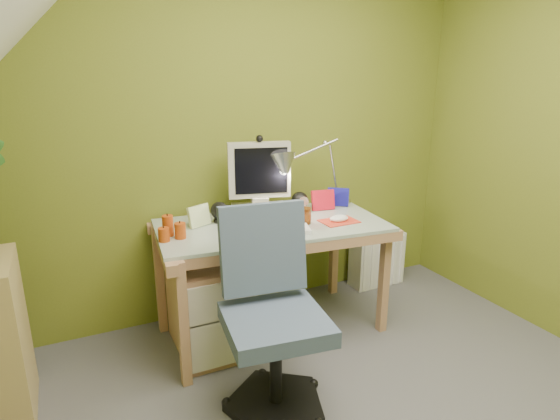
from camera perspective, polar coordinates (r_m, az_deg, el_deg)
name	(u,v)px	position (r m, az deg, el deg)	size (l,w,h in m)	color
wall_back	(240,133)	(3.04, -4.90, 9.30)	(3.20, 0.01, 2.40)	olive
desk	(272,279)	(2.91, -0.98, -8.35)	(1.33, 0.67, 0.71)	#AE7C5B
monitor	(259,175)	(2.87, -2.53, 4.30)	(0.38, 0.22, 0.52)	#B8B4A5
speaker_left	(219,212)	(2.81, -7.41, -0.24)	(0.10, 0.10, 0.13)	black
speaker_right	(300,201)	(3.01, 2.41, 1.06)	(0.11, 0.11, 0.13)	black
keyboard	(269,231)	(2.62, -1.36, -2.52)	(0.46, 0.15, 0.02)	silver
mousepad	(339,221)	(2.83, 7.19, -1.37)	(0.22, 0.16, 0.01)	red
mouse	(339,218)	(2.82, 7.21, -1.02)	(0.12, 0.08, 0.04)	white
amber_tumbler	(305,216)	(2.77, 3.06, -0.70)	(0.07, 0.07, 0.09)	#974516
candle_cluster	(170,228)	(2.59, -13.31, -2.13)	(0.15, 0.13, 0.11)	#AD400F
photo_frame_red	(323,200)	(3.04, 5.27, 1.22)	(0.15, 0.02, 0.13)	red
photo_frame_blue	(338,197)	(3.15, 7.10, 1.60)	(0.14, 0.02, 0.12)	#171591
photo_frame_green	(199,216)	(2.75, -9.85, -0.70)	(0.14, 0.02, 0.12)	beige
desk_lamp	(323,158)	(3.05, 5.31, 6.29)	(0.61, 0.26, 0.65)	silver
task_chair	(276,321)	(2.22, -0.53, -13.37)	(0.52, 0.52, 0.95)	#41516A
radiator	(377,259)	(3.67, 11.70, -5.85)	(0.41, 0.16, 0.41)	silver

